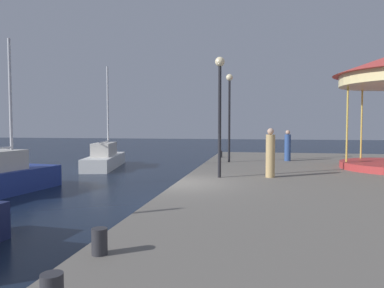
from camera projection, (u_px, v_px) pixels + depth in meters
ground_plane at (177, 206)px, 12.30m from camera, size 120.00×120.00×0.00m
quay_dock at (368, 201)px, 11.18m from camera, size 12.26×28.75×0.80m
sailboat_white at (105, 158)px, 23.33m from camera, size 2.88×6.56×6.72m
lamp_post_near_edge at (220, 96)px, 13.28m from camera, size 0.36×0.36×4.48m
lamp_post_mid_promenade at (229, 103)px, 18.94m from camera, size 0.36×0.36×4.66m
bollard_south at (99, 241)px, 5.41m from camera, size 0.24×0.24×0.40m
bollard_north at (220, 154)px, 21.85m from camera, size 0.24×0.24×0.40m
person_far_corner at (270, 154)px, 13.44m from camera, size 0.34×0.34×1.85m
person_near_carousel at (288, 147)px, 19.68m from camera, size 0.34×0.34×1.69m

